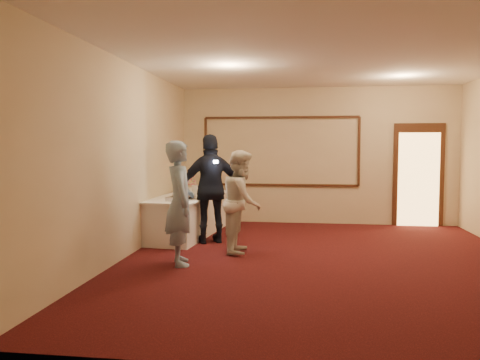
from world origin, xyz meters
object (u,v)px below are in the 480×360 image
at_px(cupcake_stand, 191,184).
at_px(man, 180,203).
at_px(woman, 242,201).
at_px(buffet_table, 187,215).
at_px(pavlova_tray, 180,196).
at_px(tart, 189,196).
at_px(guest, 212,189).
at_px(plate_stack_a, 187,191).
at_px(plate_stack_b, 196,189).

bearing_deg(cupcake_stand, man, -79.55).
bearing_deg(woman, buffet_table, 44.30).
bearing_deg(pavlova_tray, man, -75.33).
xyz_separation_m(pavlova_tray, tart, (0.04, 0.48, -0.05)).
bearing_deg(pavlova_tray, guest, 21.52).
bearing_deg(buffet_table, pavlova_tray, -83.76).
distance_m(buffet_table, guest, 1.02).
height_order(buffet_table, pavlova_tray, pavlova_tray).
height_order(woman, guest, guest).
bearing_deg(guest, plate_stack_a, -70.14).
bearing_deg(pavlova_tray, buffet_table, 96.24).
xyz_separation_m(cupcake_stand, man, (0.55, -2.99, -0.03)).
relative_size(tart, woman, 0.16).
distance_m(plate_stack_b, man, 2.60).
bearing_deg(guest, tart, -53.36).
xyz_separation_m(pavlova_tray, guest, (0.51, 0.20, 0.11)).
bearing_deg(plate_stack_b, guest, -63.12).
relative_size(tart, man, 0.15).
height_order(pavlova_tray, man, man).
bearing_deg(tart, pavlova_tray, -94.64).
height_order(pavlova_tray, woman, woman).
relative_size(pavlova_tray, woman, 0.33).
bearing_deg(plate_stack_b, tart, -87.53).
bearing_deg(tart, plate_stack_a, 109.40).
bearing_deg(plate_stack_b, plate_stack_a, -106.60).
distance_m(tart, woman, 1.45).
distance_m(man, guest, 1.59).
relative_size(plate_stack_b, man, 0.11).
bearing_deg(guest, woman, 110.47).
bearing_deg(plate_stack_a, buffet_table, -83.80).
xyz_separation_m(plate_stack_b, woman, (1.13, -1.66, -0.03)).
xyz_separation_m(plate_stack_a, guest, (0.61, -0.66, 0.11)).
bearing_deg(tart, man, -80.19).
height_order(cupcake_stand, guest, guest).
bearing_deg(woman, guest, 43.37).
relative_size(cupcake_stand, plate_stack_b, 2.04).
relative_size(pavlova_tray, man, 0.31).
height_order(plate_stack_a, guest, guest).
bearing_deg(tart, buffet_table, 111.83).
relative_size(man, woman, 1.09).
distance_m(pavlova_tray, man, 1.42).
bearing_deg(guest, plate_stack_b, -86.07).
xyz_separation_m(plate_stack_a, tart, (0.13, -0.38, -0.05)).
distance_m(buffet_table, plate_stack_b, 0.62).
relative_size(cupcake_stand, man, 0.23).
height_order(pavlova_tray, plate_stack_a, pavlova_tray).
relative_size(buffet_table, guest, 1.38).
distance_m(pavlova_tray, plate_stack_b, 1.20).
relative_size(man, guest, 0.93).
xyz_separation_m(cupcake_stand, guest, (0.71, -1.42, 0.04)).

